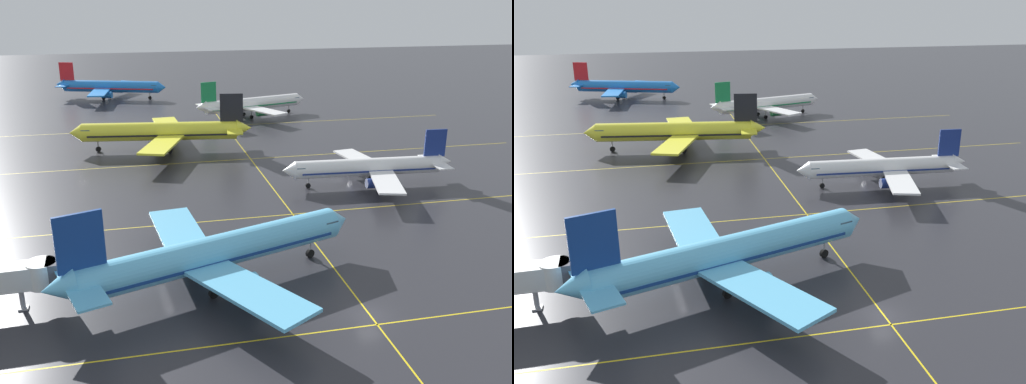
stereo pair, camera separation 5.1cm
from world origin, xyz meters
The scene contains 7 objects.
ground_plane centered at (0.00, 0.00, 0.00)m, with size 600.00×600.00×0.00m, color #28282D.
airliner_front_gate centered at (-15.82, 10.58, 4.31)m, with size 39.59×33.86×12.63m.
airliner_second_row centered at (17.90, 41.75, 3.46)m, with size 32.55×28.03×10.12m.
airliner_third_row centered at (-17.79, 74.62, 4.33)m, with size 40.79×34.87×12.69m.
airliner_far_left_stand centered at (9.45, 105.76, 3.73)m, with size 34.56×29.47×10.92m.
airliner_far_right_stand centered at (-30.88, 144.75, 4.05)m, with size 37.24×31.85×11.87m.
taxiway_markings centered at (0.00, 47.09, 0.00)m, with size 125.05×143.99×0.01m.
Camera 1 is at (-24.18, -49.90, 33.83)m, focal length 39.25 mm.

